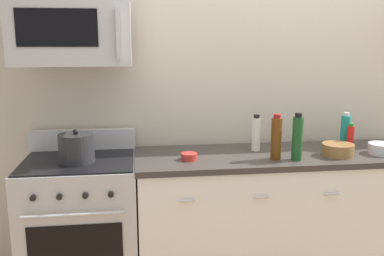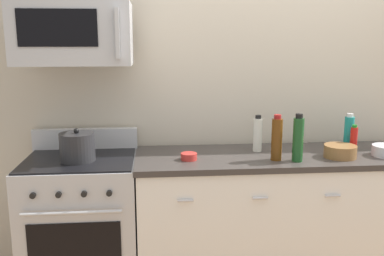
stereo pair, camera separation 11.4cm
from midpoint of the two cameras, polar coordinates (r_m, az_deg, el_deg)
name	(u,v)px [view 1 (the left image)]	position (r m, az deg, el deg)	size (l,w,h in m)	color
back_wall	(267,87)	(3.39, 9.01, 5.46)	(5.17, 0.10, 2.70)	beige
counter_unit	(279,214)	(3.23, 10.58, -11.24)	(2.08, 0.66, 0.92)	white
range_oven	(82,223)	(3.12, -15.59, -12.16)	(0.76, 0.69, 1.07)	#B7BABF
microwave	(72,34)	(2.91, -16.86, 12.01)	(0.74, 0.44, 0.40)	#B7BABF
bottle_wine_green	(297,138)	(2.90, 12.85, -1.31)	(0.07, 0.07, 0.32)	#19471E
bottle_vinegar_white	(256,134)	(3.10, 7.55, -0.76)	(0.06, 0.06, 0.26)	silver
bottle_sparkling_teal	(345,132)	(3.31, 18.92, -0.46)	(0.07, 0.07, 0.27)	#197F7A
bottle_hot_sauce_red	(350,138)	(3.24, 19.52, -1.33)	(0.05, 0.05, 0.21)	#B21914
bottle_wine_amber	(276,138)	(2.89, 10.13, -1.32)	(0.07, 0.07, 0.31)	#59330F
bowl_steel_prep	(382,148)	(3.27, 23.27, -2.53)	(0.20, 0.20, 0.07)	#B2B5BA
bowl_wooden_salad	(338,149)	(3.11, 17.98, -2.74)	(0.22, 0.22, 0.08)	brown
bowl_red_small	(189,156)	(2.86, -1.54, -3.82)	(0.11, 0.11, 0.05)	#B72D28
stockpot	(77,148)	(2.90, -16.32, -2.61)	(0.23, 0.23, 0.22)	#262628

